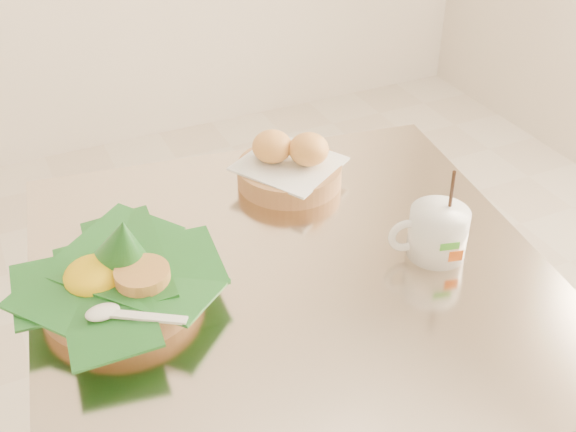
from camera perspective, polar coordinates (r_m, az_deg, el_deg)
name	(u,v)px	position (r m, az deg, el deg)	size (l,w,h in m)	color
cafe_table	(292,381)	(1.15, 0.28, -12.90)	(0.79, 0.79, 0.75)	gray
rice_basket	(119,276)	(0.96, -13.20, -4.63)	(0.26, 0.27, 0.13)	tan
bread_basket	(290,166)	(1.17, 0.13, 4.01)	(0.20, 0.20, 0.09)	tan
coffee_mug	(436,232)	(1.03, 11.65, -1.21)	(0.11, 0.09, 0.14)	white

